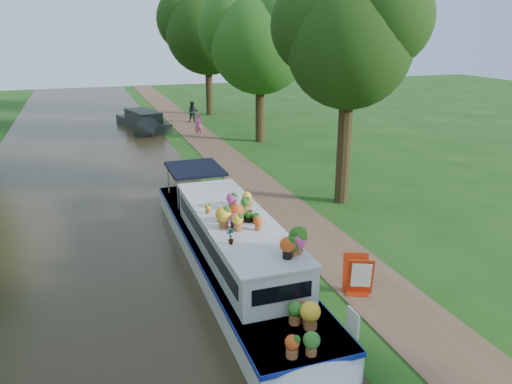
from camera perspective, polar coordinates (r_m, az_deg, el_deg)
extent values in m
plane|color=#174110|center=(16.93, 3.13, -5.68)|extent=(100.00, 100.00, 0.00)
cube|color=black|center=(15.85, -17.62, -8.28)|extent=(10.00, 100.00, 0.02)
cube|color=brown|center=(17.38, 6.81, -5.08)|extent=(2.20, 100.00, 0.03)
cube|color=silver|center=(15.15, -3.22, -7.05)|extent=(2.20, 12.00, 0.75)
cube|color=navy|center=(15.02, -3.25, -5.96)|extent=(2.24, 12.04, 0.12)
cube|color=silver|center=(14.08, -2.38, -5.06)|extent=(1.80, 7.00, 1.05)
cube|color=silver|center=(13.87, -2.41, -2.95)|extent=(1.90, 7.10, 0.06)
cube|color=black|center=(14.32, 1.11, -4.31)|extent=(0.03, 6.40, 0.38)
cube|color=black|center=(13.84, -6.01, -5.24)|extent=(0.03, 6.40, 0.38)
cube|color=black|center=(18.55, -7.00, 2.67)|extent=(1.90, 2.40, 0.10)
cube|color=white|center=(10.85, 11.04, -14.40)|extent=(0.04, 0.45, 0.55)
imported|color=#1C4913|center=(12.09, -2.92, -5.06)|extent=(0.20, 0.25, 0.41)
imported|color=#1C4913|center=(13.45, -0.56, -2.69)|extent=(0.28, 0.28, 0.36)
cylinder|color=black|center=(20.37, 10.00, 4.97)|extent=(0.56, 0.56, 4.55)
sphere|color=black|center=(19.86, 10.65, 16.14)|extent=(4.80, 4.80, 4.80)
sphere|color=black|center=(19.73, 14.46, 18.67)|extent=(3.60, 3.60, 3.60)
sphere|color=black|center=(20.20, 7.36, 18.37)|extent=(3.84, 3.84, 3.84)
cylinder|color=black|center=(31.49, 0.46, 9.24)|extent=(0.56, 0.56, 3.85)
sphere|color=#1C4913|center=(31.11, 0.48, 16.58)|extent=(6.00, 6.00, 6.00)
sphere|color=#1C4913|center=(30.69, 3.31, 18.77)|extent=(4.50, 4.50, 4.50)
sphere|color=#1C4913|center=(31.76, -2.07, 18.23)|extent=(4.80, 4.80, 4.80)
cylinder|color=black|center=(41.77, -5.38, 11.64)|extent=(0.56, 0.56, 4.20)
sphere|color=black|center=(41.50, -5.56, 17.70)|extent=(6.60, 6.60, 6.60)
sphere|color=black|center=(40.90, -3.37, 19.59)|extent=(4.95, 4.95, 4.95)
sphere|color=black|center=(42.37, -7.61, 18.98)|extent=(5.28, 5.28, 5.28)
cube|color=black|center=(37.07, -12.79, 7.65)|extent=(3.36, 6.28, 0.60)
cube|color=black|center=(36.47, -12.76, 8.52)|extent=(2.34, 3.76, 0.70)
cube|color=#AD290C|center=(14.07, 11.42, -11.12)|extent=(0.75, 0.69, 0.03)
cube|color=#AD290C|center=(13.73, 11.84, -9.44)|extent=(0.73, 0.52, 1.07)
cube|color=#AD290C|center=(13.92, 11.29, -8.98)|extent=(0.73, 0.52, 1.07)
cube|color=white|center=(13.67, 11.95, -9.32)|extent=(0.55, 0.38, 0.75)
imported|color=#CE546D|center=(33.35, -6.56, 7.67)|extent=(0.65, 0.55, 1.53)
imported|color=black|center=(38.39, -7.22, 9.07)|extent=(0.88, 0.75, 1.58)
imported|color=#28661E|center=(15.60, 2.80, -6.98)|extent=(0.40, 0.35, 0.44)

